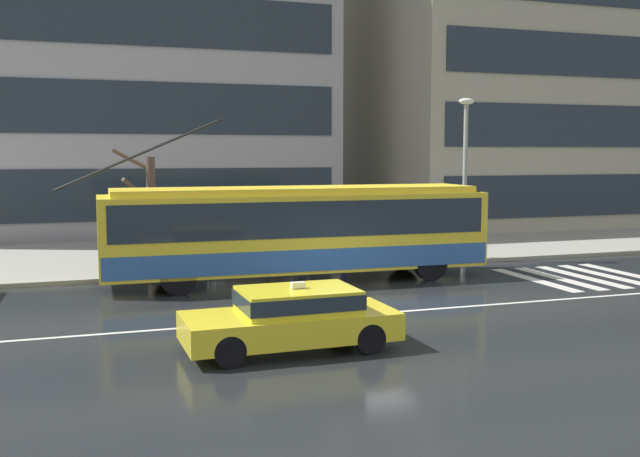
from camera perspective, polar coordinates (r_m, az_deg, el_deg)
The scene contains 18 objects.
ground_plane at distance 19.50m, azimuth 3.21°, elevation -5.91°, with size 160.00×160.00×0.00m, color black.
sidewalk_slab at distance 29.25m, azimuth -4.32°, elevation -1.79°, with size 80.00×10.00×0.14m, color gray.
crosswalk_stripe_edge_near at distance 24.06m, azimuth 16.43°, elevation -3.86°, with size 0.44×4.40×0.01m, color beige.
crosswalk_stripe_inner_a at distance 24.59m, azimuth 18.15°, elevation -3.71°, with size 0.44×4.40×0.01m, color beige.
crosswalk_stripe_center at distance 25.13m, azimuth 19.80°, elevation -3.56°, with size 0.44×4.40×0.01m, color beige.
crosswalk_stripe_inner_b at distance 25.69m, azimuth 21.38°, elevation -3.42°, with size 0.44×4.40×0.01m, color beige.
crosswalk_stripe_edge_far at distance 26.27m, azimuth 22.89°, elevation -3.28°, with size 0.44×4.40×0.01m, color beige.
lane_centre_line at distance 18.41m, azimuth 4.60°, elevation -6.63°, with size 72.00×0.14×0.01m, color silver.
trolleybus at distance 22.58m, azimuth -1.74°, elevation -0.10°, with size 13.07×2.73×5.00m.
taxi_oncoming_near at distance 14.91m, azimuth -2.14°, elevation -6.86°, with size 4.35×1.90×1.39m.
bus_shelter at distance 25.80m, azimuth -5.06°, elevation 1.59°, with size 3.55×1.82×2.52m.
pedestrian_at_shelter at distance 26.59m, azimuth -4.40°, elevation 1.13°, with size 1.49×1.49×2.01m.
pedestrian_approaching_curb at distance 27.66m, azimuth 1.72°, elevation 1.29°, with size 1.39×1.39×1.97m.
pedestrian_walking_past at distance 24.39m, azimuth -12.97°, elevation 0.44°, with size 1.25×1.25×1.96m.
street_lamp at distance 27.17m, azimuth 11.30°, elevation 5.09°, with size 0.60×0.32×5.84m.
street_tree_bare at distance 25.74m, azimuth -13.22°, elevation 1.84°, with size 1.52×2.09×4.01m.
office_tower_corner_left at distance 39.91m, azimuth -15.70°, elevation 14.31°, with size 20.91×11.82×19.87m.
office_tower_corner_right at distance 47.27m, azimuth 18.13°, elevation 11.54°, with size 25.05×15.52×17.66m.
Camera 1 is at (-7.06, -17.72, 4.02)m, focal length 40.85 mm.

